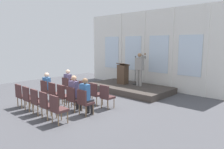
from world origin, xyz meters
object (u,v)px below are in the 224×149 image
Objects in this scene: chair_r0_c4 at (106,95)px; chair_r1_c3 at (73,98)px; chair_r0_c3 at (95,93)px; chair_r1_c1 at (54,92)px; audience_r1_c0 at (48,85)px; chair_r0_c2 at (85,90)px; chair_r1_c4 at (84,101)px; audience_r0_c0 at (69,82)px; chair_r1_c2 at (63,95)px; lectern at (123,74)px; audience_r1_c3 at (75,92)px; speaker at (139,67)px; mic_stand at (135,78)px; chair_r2_c2 at (37,100)px; chair_r2_c4 at (57,108)px; chair_r1_c0 at (46,90)px; chair_r0_c1 at (76,88)px; chair_r2_c1 at (29,97)px; chair_r2_c0 at (21,94)px; audience_r1_c4 at (86,95)px; chair_r0_c0 at (67,86)px; chair_r2_c3 at (47,104)px.

chair_r0_c4 is 1.27m from chair_r1_c3.
chair_r0_c3 is 1.69m from chair_r1_c1.
chair_r0_c4 is 2.78m from audience_r1_c0.
chair_r0_c2 is 1.00× the size of chair_r1_c4.
audience_r0_c0 reaches higher than chair_r1_c2.
chair_r0_c2 is 1.00× the size of chair_r0_c3.
lectern is 3.18m from audience_r0_c0.
audience_r1_c3 reaches higher than chair_r1_c1.
speaker is at bearing 61.35° from audience_r0_c0.
chair_r2_c2 is (-0.04, -5.68, -0.10)m from mic_stand.
audience_r1_c0 is 2.85m from chair_r2_c4.
mic_stand is 4.70m from audience_r1_c0.
chair_r0_c3 is at bearing 29.39° from chair_r1_c0.
chair_r0_c1 is 1.00× the size of chair_r1_c0.
chair_r1_c0 is at bearing 120.62° from chair_r2_c1.
audience_r0_c0 is at bearing 148.81° from chair_r1_c3.
lectern is 1.23× the size of chair_r2_c0.
mic_stand is at bearing 89.29° from chair_r0_c2.
audience_r1_c3 is at bearing 42.18° from chair_r2_c1.
mic_stand reaches higher than chair_r1_c0.
chair_r2_c2 is (0.00, -2.19, 0.00)m from chair_r0_c2.
chair_r1_c4 is 0.22m from audience_r1_c4.
chair_r2_c0 is at bearing -90.00° from chair_r0_c0.
chair_r0_c3 is at bearing 106.48° from chair_r2_c4.
lectern is 5.38m from chair_r2_c1.
mic_stand reaches higher than chair_r2_c1.
lectern is 1.23× the size of chair_r0_c3.
audience_r1_c4 is 1.42× the size of chair_r2_c3.
chair_r2_c0 is at bearing -120.62° from chair_r0_c2.
speaker is at bearing 93.23° from chair_r0_c3.
chair_r1_c3 is at bearing 90.00° from chair_r2_c3.
audience_r1_c3 reaches higher than chair_r1_c4.
chair_r0_c1 and chair_r0_c2 have the same top height.
chair_r1_c3 is 0.68m from audience_r1_c4.
chair_r0_c3 is at bearing 90.00° from chair_r1_c3.
lectern reaches higher than audience_r1_c3.
lectern reaches higher than chair_r2_c1.
chair_r1_c2 is at bearing 180.00° from chair_r1_c3.
chair_r0_c2 is at bearing 0.00° from chair_r0_c0.
audience_r1_c0 is at bearing 178.15° from chair_r1_c4.
chair_r0_c2 is at bearing 180.00° from chair_r0_c3.
speaker is 4.59m from chair_r1_c1.
audience_r0_c0 is (0.00, 0.08, 0.19)m from chair_r0_c0.
chair_r1_c3 is (0.60, -4.59, -0.10)m from mic_stand.
audience_r1_c0 is 1.36× the size of chair_r1_c3.
chair_r0_c1 is at bearing 90.00° from chair_r1_c1.
audience_r1_c3 is at bearing -122.54° from chair_r0_c4.
chair_r2_c1 is (-1.11, -5.48, -0.78)m from speaker.
audience_r1_c0 is 1.95m from chair_r1_c3.
chair_r1_c3 is 0.65m from chair_r1_c4.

